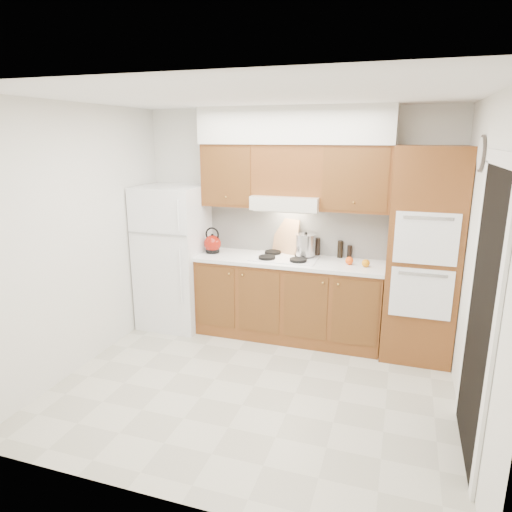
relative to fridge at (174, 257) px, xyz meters
The scene contains 26 objects.
floor 2.00m from the fridge, 39.06° to the right, with size 3.60×3.60×0.00m, color beige.
ceiling 2.51m from the fridge, 39.06° to the right, with size 3.60×3.60×0.00m, color white.
wall_back 1.52m from the fridge, 14.37° to the left, with size 3.60×0.02×2.60m, color silver.
wall_left 1.28m from the fridge, 109.11° to the right, with size 0.02×3.00×2.60m, color silver.
wall_right 3.43m from the fridge, 19.58° to the right, with size 0.02×3.00×2.60m, color silver.
fridge is the anchor object (origin of this frame).
base_cabinets 1.49m from the fridge, ahead, with size 2.11×0.60×0.90m, color brown.
countertop 1.43m from the fridge, ahead, with size 2.13×0.62×0.04m, color white.
backsplash 1.51m from the fridge, 13.56° to the left, with size 2.11×0.03×0.56m, color white.
oven_cabinet 2.86m from the fridge, ahead, with size 0.70×0.65×2.20m, color brown.
upper_cab_left 1.22m from the fridge, 15.78° to the left, with size 0.63×0.33×0.70m, color brown.
upper_cab_right 2.35m from the fridge, ahead, with size 0.73×0.33×0.70m, color brown.
range_hood 1.56m from the fridge, ahead, with size 0.75×0.45×0.15m, color silver.
upper_cab_over_hood 1.75m from the fridge, ahead, with size 0.75×0.33×0.55m, color brown.
soffit 2.11m from the fridge, ahead, with size 2.13×0.36×0.40m, color silver.
cooktop 1.38m from the fridge, ahead, with size 0.74×0.50×0.01m, color white.
doorway 3.53m from the fridge, 25.02° to the right, with size 0.02×0.90×2.10m, color black.
wall_clock 3.49m from the fridge, 10.48° to the right, with size 0.30×0.30×0.02m, color #3F3833.
kettle 0.53m from the fridge, ahead, with size 0.20×0.20×0.20m, color maroon.
cutting_board 1.39m from the fridge, 11.95° to the left, with size 0.32×0.02×0.43m, color tan.
stock_pot 1.62m from the fridge, ahead, with size 0.22×0.22×0.23m, color #BABABF.
condiment_a 1.74m from the fridge, ahead, with size 0.06×0.06×0.21m, color black.
condiment_b 2.00m from the fridge, ahead, with size 0.06×0.06×0.20m, color black.
condiment_c 2.10m from the fridge, ahead, with size 0.05×0.05×0.15m, color black.
orange_near 2.29m from the fridge, ahead, with size 0.08×0.08×0.08m, color orange.
orange_far 2.11m from the fridge, ahead, with size 0.09×0.09×0.09m, color #E54E0C.
Camera 1 is at (1.21, -3.66, 2.29)m, focal length 32.00 mm.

